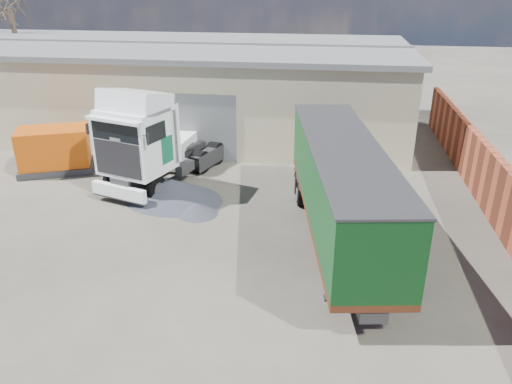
# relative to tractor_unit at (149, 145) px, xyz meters

# --- Properties ---
(ground) EXTENTS (120.00, 120.00, 0.00)m
(ground) POSITION_rel_tractor_unit_xyz_m (3.36, -6.26, -2.03)
(ground) COLOR #292621
(ground) RESTS_ON ground
(warehouse) EXTENTS (30.60, 12.60, 5.42)m
(warehouse) POSITION_rel_tractor_unit_xyz_m (-2.64, 9.73, 0.63)
(warehouse) COLOR #B7AB8D
(warehouse) RESTS_ON ground
(brick_boundary_wall) EXTENTS (0.35, 26.00, 2.50)m
(brick_boundary_wall) POSITION_rel_tractor_unit_xyz_m (14.86, -0.26, -0.78)
(brick_boundary_wall) COLOR brown
(brick_boundary_wall) RESTS_ON ground
(tractor_unit) EXTENTS (4.76, 7.54, 4.83)m
(tractor_unit) POSITION_rel_tractor_unit_xyz_m (0.00, 0.00, 0.00)
(tractor_unit) COLOR black
(tractor_unit) RESTS_ON ground
(box_trailer) EXTENTS (4.22, 11.73, 3.82)m
(box_trailer) POSITION_rel_tractor_unit_xyz_m (8.58, -4.01, 0.30)
(box_trailer) COLOR #2D2D30
(box_trailer) RESTS_ON ground
(panel_van) EXTENTS (1.97, 4.12, 1.63)m
(panel_van) POSITION_rel_tractor_unit_xyz_m (0.40, 3.31, -1.19)
(panel_van) COLOR black
(panel_van) RESTS_ON ground
(orange_skip) EXTENTS (4.11, 3.39, 2.21)m
(orange_skip) POSITION_rel_tractor_unit_xyz_m (-5.48, 1.25, -1.07)
(orange_skip) COLOR #2D2D30
(orange_skip) RESTS_ON ground
(gravel_heap) EXTENTS (5.45, 5.40, 0.95)m
(gravel_heap) POSITION_rel_tractor_unit_xyz_m (1.32, -1.29, -1.59)
(gravel_heap) COLOR #1F222A
(gravel_heap) RESTS_ON ground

